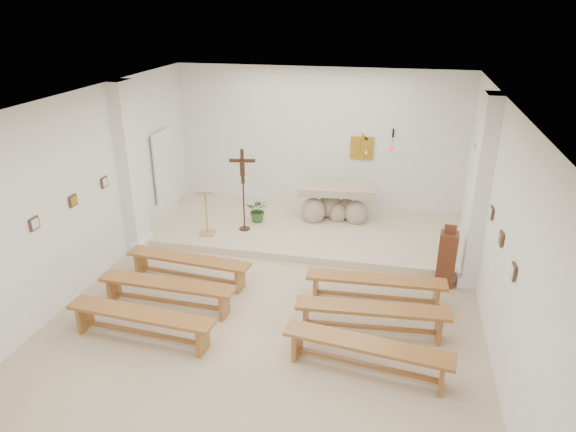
% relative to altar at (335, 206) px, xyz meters
% --- Properties ---
extents(ground, '(7.00, 10.00, 0.00)m').
position_rel_altar_xyz_m(ground, '(-0.58, -4.04, -0.49)').
color(ground, '#C5AC8E').
rests_on(ground, ground).
extents(wall_left, '(0.02, 10.00, 3.50)m').
position_rel_altar_xyz_m(wall_left, '(-4.07, -4.04, 1.26)').
color(wall_left, white).
rests_on(wall_left, ground).
extents(wall_right, '(0.02, 10.00, 3.50)m').
position_rel_altar_xyz_m(wall_right, '(2.91, -4.04, 1.26)').
color(wall_right, white).
rests_on(wall_right, ground).
extents(wall_back, '(7.00, 0.02, 3.50)m').
position_rel_altar_xyz_m(wall_back, '(-0.58, 0.95, 1.26)').
color(wall_back, white).
rests_on(wall_back, ground).
extents(ceiling, '(7.00, 10.00, 0.02)m').
position_rel_altar_xyz_m(ceiling, '(-0.58, -4.04, 3.00)').
color(ceiling, silver).
rests_on(ceiling, wall_back).
extents(sanctuary_platform, '(6.98, 3.00, 0.15)m').
position_rel_altar_xyz_m(sanctuary_platform, '(-0.58, -0.54, -0.42)').
color(sanctuary_platform, beige).
rests_on(sanctuary_platform, ground).
extents(pilaster_left, '(0.26, 0.55, 3.50)m').
position_rel_altar_xyz_m(pilaster_left, '(-3.95, -2.04, 1.26)').
color(pilaster_left, white).
rests_on(pilaster_left, ground).
extents(pilaster_right, '(0.26, 0.55, 3.50)m').
position_rel_altar_xyz_m(pilaster_right, '(2.79, -2.04, 1.26)').
color(pilaster_right, white).
rests_on(pilaster_right, ground).
extents(gold_wall_relief, '(0.55, 0.04, 0.55)m').
position_rel_altar_xyz_m(gold_wall_relief, '(0.47, 0.92, 1.16)').
color(gold_wall_relief, gold).
rests_on(gold_wall_relief, wall_back).
extents(sanctuary_lamp, '(0.11, 0.36, 0.44)m').
position_rel_altar_xyz_m(sanctuary_lamp, '(1.17, 0.67, 1.31)').
color(sanctuary_lamp, black).
rests_on(sanctuary_lamp, wall_back).
extents(station_frame_left_front, '(0.03, 0.20, 0.20)m').
position_rel_altar_xyz_m(station_frame_left_front, '(-4.05, -4.84, 1.23)').
color(station_frame_left_front, '#462A1F').
rests_on(station_frame_left_front, wall_left).
extents(station_frame_left_mid, '(0.03, 0.20, 0.20)m').
position_rel_altar_xyz_m(station_frame_left_mid, '(-4.05, -3.84, 1.23)').
color(station_frame_left_mid, '#462A1F').
rests_on(station_frame_left_mid, wall_left).
extents(station_frame_left_rear, '(0.03, 0.20, 0.20)m').
position_rel_altar_xyz_m(station_frame_left_rear, '(-4.05, -2.84, 1.23)').
color(station_frame_left_rear, '#462A1F').
rests_on(station_frame_left_rear, wall_left).
extents(station_frame_right_front, '(0.03, 0.20, 0.20)m').
position_rel_altar_xyz_m(station_frame_right_front, '(2.89, -4.84, 1.23)').
color(station_frame_right_front, '#462A1F').
rests_on(station_frame_right_front, wall_right).
extents(station_frame_right_mid, '(0.03, 0.20, 0.20)m').
position_rel_altar_xyz_m(station_frame_right_mid, '(2.89, -3.84, 1.23)').
color(station_frame_right_mid, '#462A1F').
rests_on(station_frame_right_mid, wall_right).
extents(station_frame_right_rear, '(0.03, 0.20, 0.20)m').
position_rel_altar_xyz_m(station_frame_right_rear, '(2.89, -2.84, 1.23)').
color(station_frame_right_rear, '#462A1F').
rests_on(station_frame_right_rear, wall_right).
extents(radiator_left, '(0.10, 0.85, 0.52)m').
position_rel_altar_xyz_m(radiator_left, '(-4.01, -1.34, -0.22)').
color(radiator_left, silver).
rests_on(radiator_left, ground).
extents(radiator_right, '(0.10, 0.85, 0.52)m').
position_rel_altar_xyz_m(radiator_right, '(2.85, -1.34, -0.22)').
color(radiator_right, silver).
rests_on(radiator_right, ground).
extents(altar, '(1.80, 0.86, 0.90)m').
position_rel_altar_xyz_m(altar, '(0.00, 0.00, 0.00)').
color(altar, tan).
rests_on(altar, sanctuary_platform).
extents(lectern, '(0.43, 0.38, 1.06)m').
position_rel_altar_xyz_m(lectern, '(-2.62, -1.43, 0.18)').
color(lectern, tan).
rests_on(lectern, sanctuary_platform).
extents(crucifix_stand, '(0.56, 0.24, 1.85)m').
position_rel_altar_xyz_m(crucifix_stand, '(-1.89, -1.02, 0.72)').
color(crucifix_stand, '#371C11').
rests_on(crucifix_stand, sanctuary_platform).
extents(potted_plant, '(0.51, 0.45, 0.56)m').
position_rel_altar_xyz_m(potted_plant, '(-1.71, -0.52, -0.06)').
color(potted_plant, '#2F5A24').
rests_on(potted_plant, sanctuary_platform).
extents(donation_pedestal, '(0.35, 0.35, 1.21)m').
position_rel_altar_xyz_m(donation_pedestal, '(2.36, -2.27, 0.04)').
color(donation_pedestal, '#5A2A19').
rests_on(donation_pedestal, ground).
extents(bench_left_front, '(2.41, 0.59, 0.50)m').
position_rel_altar_xyz_m(bench_left_front, '(-2.30, -3.21, -0.12)').
color(bench_left_front, '#98632C').
rests_on(bench_left_front, ground).
extents(bench_right_front, '(2.40, 0.50, 0.50)m').
position_rel_altar_xyz_m(bench_right_front, '(1.15, -3.21, -0.12)').
color(bench_right_front, '#98632C').
rests_on(bench_right_front, ground).
extents(bench_left_second, '(2.40, 0.46, 0.50)m').
position_rel_altar_xyz_m(bench_left_second, '(-2.30, -4.14, -0.12)').
color(bench_left_second, '#98632C').
rests_on(bench_left_second, ground).
extents(bench_right_second, '(2.41, 0.56, 0.50)m').
position_rel_altar_xyz_m(bench_right_second, '(1.15, -4.14, -0.12)').
color(bench_right_second, '#98632C').
rests_on(bench_right_second, ground).
extents(bench_left_third, '(2.41, 0.55, 0.50)m').
position_rel_altar_xyz_m(bench_left_third, '(-2.30, -5.06, -0.12)').
color(bench_left_third, '#98632C').
rests_on(bench_left_third, ground).
extents(bench_right_third, '(2.42, 0.69, 0.50)m').
position_rel_altar_xyz_m(bench_right_third, '(1.15, -5.06, -0.12)').
color(bench_right_third, '#98632C').
rests_on(bench_right_third, ground).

